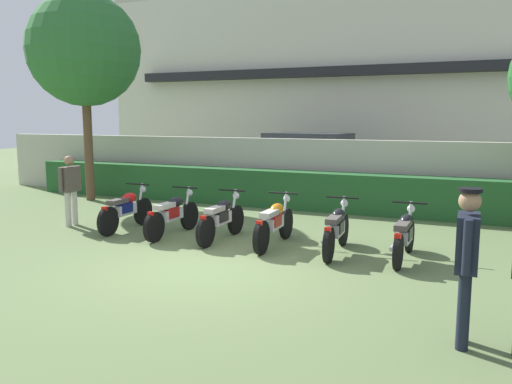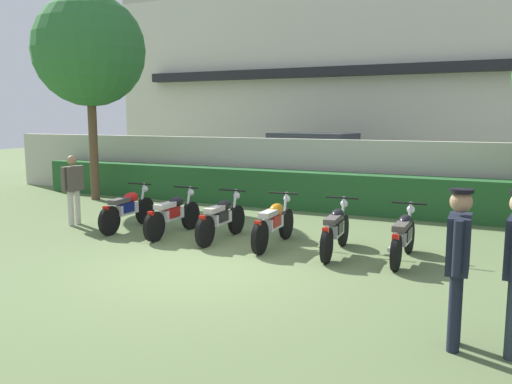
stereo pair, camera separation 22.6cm
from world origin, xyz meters
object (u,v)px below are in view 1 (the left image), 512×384
(parked_car, at_px, (312,161))
(motorcycle_in_row_3, at_px, (274,223))
(motorcycle_in_row_1, at_px, (172,214))
(tree_near_inspector, at_px, (84,50))
(motorcycle_in_row_5, at_px, (404,235))
(motorcycle_in_row_0, at_px, (126,209))
(officer_0, at_px, (467,254))
(inspector_person, at_px, (70,185))
(motorcycle_in_row_2, at_px, (221,218))
(motorcycle_in_row_4, at_px, (336,229))

(parked_car, relative_size, motorcycle_in_row_3, 2.41)
(parked_car, xyz_separation_m, motorcycle_in_row_1, (-0.39, -7.96, -0.49))
(tree_near_inspector, relative_size, motorcycle_in_row_5, 3.26)
(motorcycle_in_row_0, distance_m, officer_0, 7.66)
(parked_car, relative_size, tree_near_inspector, 0.80)
(motorcycle_in_row_0, distance_m, inspector_person, 1.50)
(parked_car, bearing_deg, motorcycle_in_row_2, -77.22)
(motorcycle_in_row_1, distance_m, motorcycle_in_row_5, 4.63)
(motorcycle_in_row_1, height_order, inspector_person, inspector_person)
(tree_near_inspector, distance_m, officer_0, 12.61)
(motorcycle_in_row_4, distance_m, motorcycle_in_row_5, 1.17)
(motorcycle_in_row_3, xyz_separation_m, motorcycle_in_row_4, (1.22, -0.05, -0.00))
(motorcycle_in_row_3, bearing_deg, tree_near_inspector, 65.60)
(motorcycle_in_row_2, height_order, inspector_person, inspector_person)
(officer_0, bearing_deg, inspector_person, -22.13)
(tree_near_inspector, bearing_deg, inspector_person, -54.78)
(motorcycle_in_row_4, height_order, inspector_person, inspector_person)
(officer_0, bearing_deg, motorcycle_in_row_5, -72.89)
(tree_near_inspector, bearing_deg, officer_0, -30.48)
(motorcycle_in_row_3, height_order, motorcycle_in_row_5, motorcycle_in_row_3)
(inspector_person, bearing_deg, motorcycle_in_row_2, 1.65)
(motorcycle_in_row_0, distance_m, motorcycle_in_row_4, 4.66)
(motorcycle_in_row_0, xyz_separation_m, motorcycle_in_row_3, (3.44, -0.01, -0.00))
(motorcycle_in_row_1, bearing_deg, motorcycle_in_row_5, -89.34)
(tree_near_inspector, height_order, officer_0, tree_near_inspector)
(officer_0, bearing_deg, motorcycle_in_row_3, -44.51)
(motorcycle_in_row_4, bearing_deg, motorcycle_in_row_1, 86.00)
(motorcycle_in_row_3, relative_size, inspector_person, 1.24)
(motorcycle_in_row_1, xyz_separation_m, motorcycle_in_row_3, (2.24, 0.04, 0.00))
(parked_car, distance_m, motorcycle_in_row_2, 7.97)
(parked_car, bearing_deg, motorcycle_in_row_5, -54.35)
(motorcycle_in_row_5, distance_m, officer_0, 3.42)
(motorcycle_in_row_5, bearing_deg, motorcycle_in_row_3, 89.62)
(tree_near_inspector, bearing_deg, motorcycle_in_row_2, -26.61)
(motorcycle_in_row_1, bearing_deg, motorcycle_in_row_4, -89.63)
(tree_near_inspector, xyz_separation_m, motorcycle_in_row_1, (4.78, -2.99, -3.84))
(motorcycle_in_row_0, bearing_deg, motorcycle_in_row_1, -94.14)
(parked_car, bearing_deg, tree_near_inspector, -128.59)
(parked_car, distance_m, officer_0, 12.35)
(motorcycle_in_row_5, bearing_deg, parked_car, 28.50)
(parked_car, bearing_deg, motorcycle_in_row_1, -85.23)
(motorcycle_in_row_5, height_order, officer_0, officer_0)
(tree_near_inspector, xyz_separation_m, motorcycle_in_row_3, (7.02, -2.95, -3.84))
(parked_car, relative_size, motorcycle_in_row_5, 2.60)
(motorcycle_in_row_1, relative_size, inspector_person, 1.21)
(parked_car, relative_size, inspector_person, 2.99)
(parked_car, height_order, inspector_person, parked_car)
(parked_car, relative_size, motorcycle_in_row_1, 2.47)
(motorcycle_in_row_2, xyz_separation_m, motorcycle_in_row_4, (2.34, -0.05, 0.00))
(motorcycle_in_row_0, relative_size, inspector_person, 1.18)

